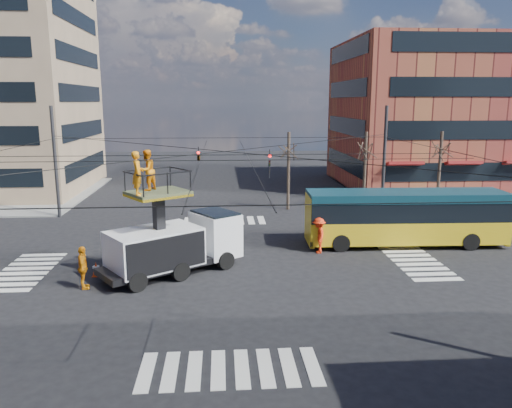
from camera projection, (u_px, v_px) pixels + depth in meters
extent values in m
plane|color=black|center=(226.00, 267.00, 25.53)|extent=(120.00, 120.00, 0.00)
cube|color=slate|center=(444.00, 189.00, 47.49)|extent=(18.00, 18.00, 0.12)
cube|color=black|center=(87.00, 165.00, 47.60)|extent=(0.12, 13.60, 1.50)
cube|color=black|center=(84.00, 130.00, 46.93)|extent=(0.12, 13.60, 1.50)
cube|color=black|center=(82.00, 94.00, 46.25)|extent=(0.12, 13.60, 1.50)
cube|color=black|center=(79.00, 56.00, 45.58)|extent=(0.12, 13.60, 1.50)
cube|color=black|center=(76.00, 18.00, 44.90)|extent=(0.12, 13.60, 1.50)
cube|color=maroon|center=(446.00, 115.00, 49.08)|extent=(20.00, 16.00, 14.00)
cube|color=black|center=(484.00, 172.00, 42.19)|extent=(17.00, 0.12, 1.58)
cube|color=black|center=(344.00, 161.00, 49.31)|extent=(0.12, 13.60, 1.58)
cube|color=black|center=(487.00, 130.00, 41.48)|extent=(17.00, 0.12, 1.57)
cube|color=black|center=(346.00, 126.00, 48.60)|extent=(0.12, 13.60, 1.57)
cube|color=black|center=(491.00, 87.00, 40.77)|extent=(17.00, 0.12, 1.57)
cube|color=black|center=(347.00, 89.00, 47.90)|extent=(0.12, 13.60, 1.57)
cube|color=black|center=(496.00, 42.00, 40.07)|extent=(17.00, 0.12, 1.57)
cube|color=black|center=(348.00, 51.00, 47.19)|extent=(0.12, 13.60, 1.57)
cylinder|color=#2D2D30|center=(384.00, 160.00, 37.28)|extent=(0.24, 0.24, 8.00)
cylinder|color=#2D2D30|center=(55.00, 163.00, 35.61)|extent=(0.24, 0.24, 8.00)
cylinder|color=black|center=(223.00, 138.00, 36.10)|extent=(24.00, 0.03, 0.03)
cylinder|color=black|center=(229.00, 206.00, 12.66)|extent=(24.00, 0.03, 0.03)
cylinder|color=black|center=(462.00, 154.00, 25.21)|extent=(0.03, 24.00, 0.03)
cylinder|color=black|center=(225.00, 151.00, 24.34)|extent=(24.02, 24.02, 0.03)
cylinder|color=black|center=(225.00, 151.00, 24.34)|extent=(24.02, 24.02, 0.03)
cylinder|color=black|center=(225.00, 160.00, 23.23)|extent=(24.00, 0.03, 0.03)
cylinder|color=black|center=(225.00, 155.00, 25.57)|extent=(24.00, 0.03, 0.03)
cylinder|color=black|center=(200.00, 160.00, 24.33)|extent=(0.03, 24.00, 0.03)
cylinder|color=black|center=(249.00, 159.00, 24.50)|extent=(0.03, 24.00, 0.03)
imported|color=black|center=(270.00, 160.00, 27.60)|extent=(0.16, 0.20, 1.00)
imported|color=black|center=(198.00, 153.00, 29.23)|extent=(0.26, 1.24, 0.50)
cylinder|color=#382B21|center=(288.00, 171.00, 38.46)|extent=(0.24, 0.24, 6.00)
cylinder|color=#382B21|center=(365.00, 171.00, 38.87)|extent=(0.24, 0.24, 6.00)
cylinder|color=#382B21|center=(439.00, 170.00, 39.29)|extent=(0.24, 0.24, 6.00)
cube|color=black|center=(172.00, 262.00, 24.46)|extent=(7.01, 5.79, 0.30)
cube|color=silver|center=(216.00, 234.00, 25.85)|extent=(2.85, 3.00, 2.20)
cube|color=black|center=(215.00, 219.00, 25.68)|extent=(2.62, 2.80, 0.80)
cube|color=silver|center=(155.00, 248.00, 23.72)|extent=(4.88, 4.45, 1.80)
cylinder|color=black|center=(225.00, 260.00, 25.07)|extent=(0.94, 0.80, 0.90)
cylinder|color=black|center=(201.00, 250.00, 26.82)|extent=(0.94, 0.80, 0.90)
cylinder|color=black|center=(180.00, 271.00, 23.47)|extent=(0.94, 0.80, 0.90)
cylinder|color=black|center=(157.00, 259.00, 25.23)|extent=(0.94, 0.80, 0.90)
cylinder|color=black|center=(137.00, 282.00, 22.13)|extent=(0.94, 0.80, 0.90)
cylinder|color=black|center=(116.00, 268.00, 23.88)|extent=(0.94, 0.80, 0.90)
cube|color=black|center=(159.00, 220.00, 23.64)|extent=(0.63, 0.63, 2.71)
cube|color=#4A5130|center=(158.00, 192.00, 23.37)|extent=(3.33, 3.21, 0.12)
cube|color=yellow|center=(158.00, 195.00, 23.39)|extent=(3.33, 3.21, 0.12)
imported|color=orange|center=(137.00, 173.00, 22.20)|extent=(0.56, 0.78, 1.97)
imported|color=orange|center=(147.00, 170.00, 23.37)|extent=(1.10, 1.18, 1.92)
cube|color=gold|center=(405.00, 229.00, 29.18)|extent=(11.48, 2.95, 1.30)
cube|color=black|center=(406.00, 209.00, 28.94)|extent=(11.48, 2.90, 1.10)
cube|color=#0D313D|center=(407.00, 196.00, 28.78)|extent=(11.48, 2.95, 0.50)
cube|color=gold|center=(310.00, 219.00, 28.83)|extent=(0.33, 2.48, 2.80)
cube|color=gold|center=(499.00, 218.00, 29.27)|extent=(0.33, 2.48, 2.80)
cube|color=black|center=(308.00, 239.00, 29.06)|extent=(0.23, 2.60, 0.30)
cube|color=gold|center=(312.00, 198.00, 28.58)|extent=(0.15, 1.60, 0.35)
cylinder|color=black|center=(341.00, 243.00, 27.96)|extent=(1.01, 0.33, 1.00)
cylinder|color=black|center=(333.00, 232.00, 30.27)|extent=(1.01, 0.33, 1.00)
cylinder|color=black|center=(471.00, 242.00, 28.25)|extent=(1.01, 0.33, 1.00)
cylinder|color=black|center=(453.00, 231.00, 30.56)|extent=(1.01, 0.33, 1.00)
cone|color=#EA3B09|center=(96.00, 269.00, 24.08)|extent=(0.36, 0.36, 0.72)
imported|color=orange|center=(83.00, 268.00, 22.32)|extent=(0.73, 1.24, 1.97)
imported|color=red|center=(319.00, 235.00, 27.65)|extent=(0.79, 1.32, 2.01)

